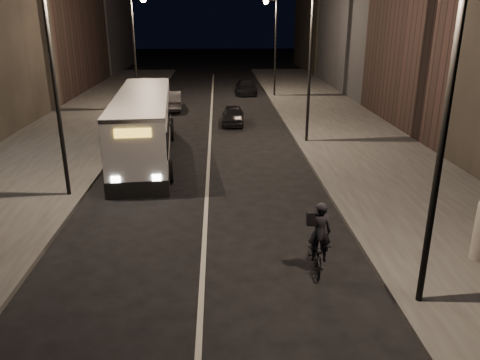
{
  "coord_description": "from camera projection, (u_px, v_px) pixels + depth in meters",
  "views": [
    {
      "loc": [
        0.53,
        -14.05,
        7.09
      ],
      "look_at": [
        1.26,
        1.62,
        1.5
      ],
      "focal_mm": 35.0,
      "sensor_mm": 36.0,
      "label": 1
    }
  ],
  "objects": [
    {
      "name": "streetlight_right_far",
      "position": [
        273.0,
        35.0,
        40.36
      ],
      "size": [
        1.2,
        0.44,
        8.12
      ],
      "color": "black",
      "rests_on": "sidewalk_right"
    },
    {
      "name": "sidewalk_left",
      "position": [
        70.0,
        136.0,
        28.35
      ],
      "size": [
        7.0,
        70.0,
        0.16
      ],
      "primitive_type": "cube",
      "color": "#323230",
      "rests_on": "ground"
    },
    {
      "name": "city_bus",
      "position": [
        144.0,
        123.0,
        24.09
      ],
      "size": [
        3.63,
        12.31,
        3.27
      ],
      "rotation": [
        0.0,
        0.0,
        0.08
      ],
      "color": "silver",
      "rests_on": "ground"
    },
    {
      "name": "ground",
      "position": [
        204.0,
        239.0,
        15.58
      ],
      "size": [
        180.0,
        180.0,
        0.0
      ],
      "primitive_type": "plane",
      "color": "black",
      "rests_on": "ground"
    },
    {
      "name": "streetlight_left_near",
      "position": [
        59.0,
        63.0,
        17.31
      ],
      "size": [
        1.2,
        0.44,
        8.12
      ],
      "color": "black",
      "rests_on": "sidewalk_left"
    },
    {
      "name": "sidewalk_right",
      "position": [
        347.0,
        133.0,
        29.1
      ],
      "size": [
        7.0,
        70.0,
        0.16
      ],
      "primitive_type": "cube",
      "color": "#323230",
      "rests_on": "ground"
    },
    {
      "name": "streetlight_left_far",
      "position": [
        137.0,
        39.0,
        34.24
      ],
      "size": [
        1.2,
        0.44,
        8.12
      ],
      "color": "black",
      "rests_on": "sidewalk_left"
    },
    {
      "name": "streetlight_right_near",
      "position": [
        437.0,
        97.0,
        10.25
      ],
      "size": [
        1.2,
        0.44,
        8.12
      ],
      "color": "black",
      "rests_on": "sidewalk_right"
    },
    {
      "name": "cyclist_on_bicycle",
      "position": [
        317.0,
        247.0,
        13.53
      ],
      "size": [
        0.83,
        1.94,
        2.17
      ],
      "rotation": [
        0.0,
        0.0,
        -0.09
      ],
      "color": "black",
      "rests_on": "ground"
    },
    {
      "name": "car_near",
      "position": [
        233.0,
        115.0,
        31.6
      ],
      "size": [
        1.61,
        3.65,
        1.22
      ],
      "primitive_type": "imported",
      "rotation": [
        0.0,
        0.0,
        -0.05
      ],
      "color": "black",
      "rests_on": "ground"
    },
    {
      "name": "car_mid",
      "position": [
        171.0,
        100.0,
        36.34
      ],
      "size": [
        1.85,
        4.53,
        1.46
      ],
      "primitive_type": "imported",
      "rotation": [
        0.0,
        0.0,
        3.21
      ],
      "color": "#373739",
      "rests_on": "ground"
    },
    {
      "name": "streetlight_right_mid",
      "position": [
        306.0,
        48.0,
        25.31
      ],
      "size": [
        1.2,
        0.44,
        8.12
      ],
      "color": "black",
      "rests_on": "sidewalk_right"
    },
    {
      "name": "car_far",
      "position": [
        246.0,
        87.0,
        43.68
      ],
      "size": [
        1.86,
        4.53,
        1.31
      ],
      "primitive_type": "imported",
      "rotation": [
        0.0,
        0.0,
        -0.0
      ],
      "color": "black",
      "rests_on": "ground"
    }
  ]
}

